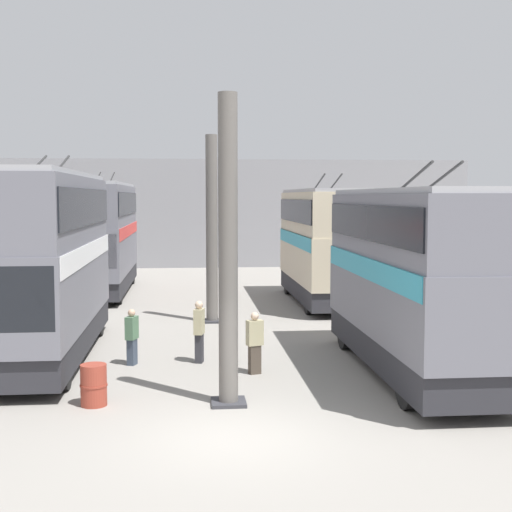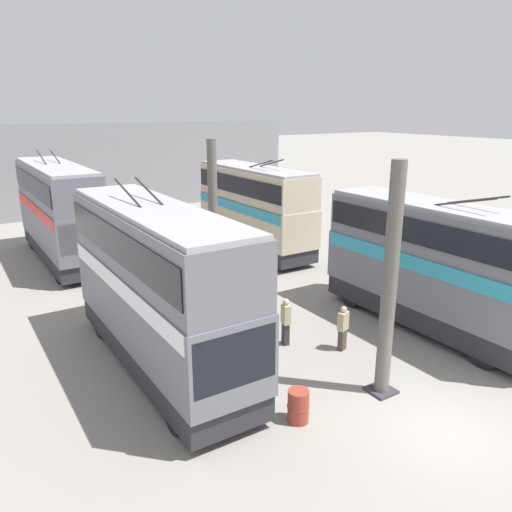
% 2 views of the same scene
% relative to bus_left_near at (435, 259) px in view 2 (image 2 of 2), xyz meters
% --- Properties ---
extents(ground_plane, '(240.00, 240.00, 0.00)m').
position_rel_bus_left_near_xyz_m(ground_plane, '(-4.57, 4.97, -2.78)').
color(ground_plane, gray).
extents(depot_back_wall, '(0.50, 36.00, 7.12)m').
position_rel_bus_left_near_xyz_m(depot_back_wall, '(29.06, 4.97, 0.77)').
color(depot_back_wall, gray).
rests_on(depot_back_wall, ground_plane).
extents(support_column_near, '(0.78, 0.78, 6.94)m').
position_rel_bus_left_near_xyz_m(support_column_near, '(-2.29, 4.97, 0.56)').
color(support_column_near, '#605B56').
rests_on(support_column_near, ground_plane).
extents(support_column_far, '(0.78, 0.78, 6.94)m').
position_rel_bus_left_near_xyz_m(support_column_far, '(8.34, 4.97, 0.56)').
color(support_column_far, '#605B56').
rests_on(support_column_far, ground_plane).
extents(bus_left_near, '(9.25, 2.54, 5.49)m').
position_rel_bus_left_near_xyz_m(bus_left_near, '(0.00, 0.00, 0.00)').
color(bus_left_near, black).
rests_on(bus_left_near, ground_plane).
extents(bus_left_far, '(9.01, 2.54, 5.61)m').
position_rel_bus_left_near_xyz_m(bus_left_far, '(12.62, -0.00, 0.06)').
color(bus_left_far, black).
rests_on(bus_left_far, ground_plane).
extents(bus_right_near, '(9.81, 2.54, 5.98)m').
position_rel_bus_left_near_xyz_m(bus_right_near, '(2.74, 9.93, 0.26)').
color(bus_right_near, black).
rests_on(bus_right_near, ground_plane).
extents(bus_right_mid, '(10.35, 2.54, 5.95)m').
position_rel_bus_left_near_xyz_m(bus_right_mid, '(16.90, 9.93, 0.25)').
color(bus_right_mid, black).
rests_on(bus_right_mid, ground_plane).
extents(person_aisle_foreground, '(0.36, 0.48, 1.65)m').
position_rel_bus_left_near_xyz_m(person_aisle_foreground, '(0.40, 4.12, -1.92)').
color(person_aisle_foreground, '#473D33').
rests_on(person_aisle_foreground, ground_plane).
extents(person_aisle_midway, '(0.46, 0.33, 1.76)m').
position_rel_bus_left_near_xyz_m(person_aisle_midway, '(1.83, 5.56, -1.85)').
color(person_aisle_midway, '#2D2D33').
rests_on(person_aisle_midway, ground_plane).
extents(person_by_right_row, '(0.48, 0.37, 1.57)m').
position_rel_bus_left_near_xyz_m(person_by_right_row, '(1.73, 7.42, -1.97)').
color(person_by_right_row, '#384251').
rests_on(person_by_right_row, ground_plane).
extents(oil_drum, '(0.61, 0.61, 0.94)m').
position_rel_bus_left_near_xyz_m(oil_drum, '(-2.11, 7.98, -2.32)').
color(oil_drum, '#933828').
rests_on(oil_drum, ground_plane).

